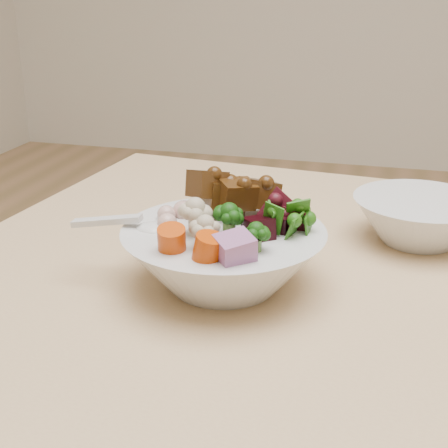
% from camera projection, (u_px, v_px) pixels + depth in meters
% --- Properties ---
extents(food_bowl, '(0.22, 0.22, 0.12)m').
position_uv_depth(food_bowl, '(226.00, 253.00, 0.68)').
color(food_bowl, silver).
rests_on(food_bowl, dining_table).
extents(soup_spoon, '(0.12, 0.04, 0.02)m').
position_uv_depth(soup_spoon, '(142.00, 227.00, 0.68)').
color(soup_spoon, silver).
rests_on(soup_spoon, food_bowl).
extents(side_bowl, '(0.17, 0.17, 0.06)m').
position_uv_depth(side_bowl, '(419.00, 220.00, 0.80)').
color(side_bowl, silver).
rests_on(side_bowl, dining_table).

